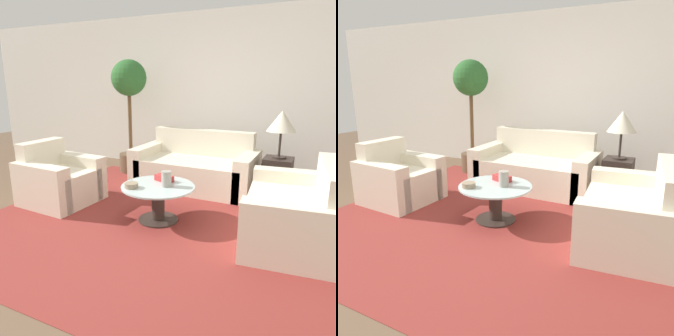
# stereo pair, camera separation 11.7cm
# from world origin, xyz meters

# --- Properties ---
(ground_plane) EXTENTS (14.00, 14.00, 0.00)m
(ground_plane) POSITION_xyz_m (0.00, 0.00, 0.00)
(ground_plane) COLOR brown
(wall_back) EXTENTS (10.00, 0.06, 2.60)m
(wall_back) POSITION_xyz_m (0.00, 2.97, 1.30)
(wall_back) COLOR white
(wall_back) RESTS_ON ground_plane
(rug) EXTENTS (3.76, 3.52, 0.01)m
(rug) POSITION_xyz_m (0.12, 0.67, 0.00)
(rug) COLOR maroon
(rug) RESTS_ON ground_plane
(sofa_main) EXTENTS (1.74, 0.88, 0.81)m
(sofa_main) POSITION_xyz_m (0.05, 2.01, 0.27)
(sofa_main) COLOR beige
(sofa_main) RESTS_ON ground_plane
(armchair) EXTENTS (0.85, 0.88, 0.78)m
(armchair) POSITION_xyz_m (-1.32, 0.64, 0.27)
(armchair) COLOR beige
(armchair) RESTS_ON ground_plane
(loveseat) EXTENTS (0.97, 1.39, 0.79)m
(loveseat) POSITION_xyz_m (1.56, 0.84, 0.27)
(loveseat) COLOR beige
(loveseat) RESTS_ON ground_plane
(coffee_table) EXTENTS (0.81, 0.81, 0.41)m
(coffee_table) POSITION_xyz_m (0.12, 0.67, 0.27)
(coffee_table) COLOR #332823
(coffee_table) RESTS_ON ground_plane
(side_table) EXTENTS (0.36, 0.36, 0.55)m
(side_table) POSITION_xyz_m (1.19, 2.00, 0.27)
(side_table) COLOR #332823
(side_table) RESTS_ON ground_plane
(table_lamp) EXTENTS (0.36, 0.36, 0.61)m
(table_lamp) POSITION_xyz_m (1.19, 2.00, 1.02)
(table_lamp) COLOR #332823
(table_lamp) RESTS_ON side_table
(potted_plant) EXTENTS (0.57, 0.57, 1.85)m
(potted_plant) POSITION_xyz_m (-1.25, 2.28, 1.27)
(potted_plant) COLOR brown
(potted_plant) RESTS_ON ground_plane
(vase) EXTENTS (0.11, 0.11, 0.17)m
(vase) POSITION_xyz_m (0.21, 0.69, 0.50)
(vase) COLOR #9E998E
(vase) RESTS_ON coffee_table
(bowl) EXTENTS (0.15, 0.15, 0.05)m
(bowl) POSITION_xyz_m (-0.10, 0.48, 0.44)
(bowl) COLOR gray
(bowl) RESTS_ON coffee_table
(book_stack) EXTENTS (0.24, 0.18, 0.07)m
(book_stack) POSITION_xyz_m (0.11, 0.85, 0.44)
(book_stack) COLOR #BC3333
(book_stack) RESTS_ON coffee_table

